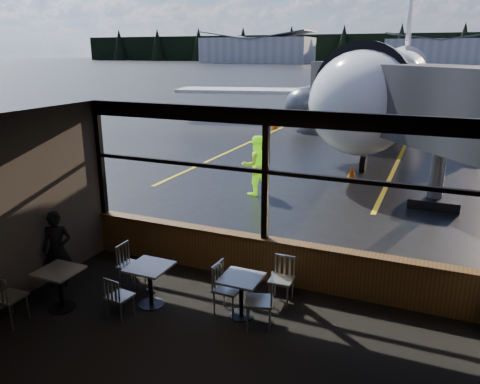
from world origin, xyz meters
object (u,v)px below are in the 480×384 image
Objects in this scene: chair_mid_s at (120,297)px; passenger at (57,249)px; cafe_table_left at (61,289)px; ground_crew at (256,165)px; cone_nose at (352,172)px; cafe_table_near at (241,297)px; airliner at (396,40)px; chair_near_w at (228,289)px; jet_bridge at (464,137)px; chair_near_e at (259,302)px; cone_wing at (275,124)px; cafe_table_mid at (150,286)px; chair_left_s at (9,298)px; chair_near_n at (281,281)px; chair_mid_w at (132,266)px.

passenger is (-1.85, 0.51, 0.37)m from chair_mid_s.
cafe_table_left is 0.40× the size of ground_crew.
cone_nose is at bearing 86.96° from chair_mid_s.
airliner is at bearing 90.08° from cafe_table_near.
chair_near_w is at bearing 20.28° from cafe_table_left.
jet_bridge is 8.00m from chair_near_e.
cafe_table_mid is at bearing -77.04° from cone_wing.
chair_left_s is (-1.64, -0.87, 0.07)m from chair_mid_s.
chair_near_n is at bearing 56.05° from cafe_table_near.
chair_near_w is 1.06× the size of chair_mid_w.
cafe_table_mid is 2.38m from chair_left_s.
cafe_table_left is (-1.42, -0.75, -0.01)m from cafe_table_mid.
chair_near_e is 0.69m from chair_near_w.
cafe_table_mid is 0.88× the size of chair_mid_w.
cafe_table_near is 0.79× the size of chair_left_s.
chair_near_n is 0.57× the size of passenger.
ground_crew is (-2.24, 7.04, 0.49)m from chair_near_w.
cafe_table_mid is at bearing -95.56° from airliner.
jet_bridge is at bearing 134.33° from ground_crew.
cafe_table_left reaches higher than cafe_table_near.
chair_near_w reaches higher than cafe_table_left.
cone_wing is (-4.48, 21.15, -0.13)m from chair_mid_s.
passenger is at bearing -68.64° from chair_mid_w.
chair_mid_s is at bearing -96.06° from airliner.
chair_mid_s reaches higher than cone_wing.
passenger is 2.78× the size of cone_wing.
chair_mid_w reaches higher than chair_near_n.
airliner reaches higher than cone_nose.
cafe_table_left is at bearing -105.75° from cone_nose.
chair_near_n is 0.98× the size of chair_mid_w.
cafe_table_mid is 1.03× the size of cafe_table_left.
chair_near_e reaches higher than chair_mid_s.
chair_left_s reaches higher than cafe_table_near.
cone_nose is 0.87× the size of cone_wing.
cafe_table_near is at bearing 87.55° from chair_mid_w.
chair_near_n is 4.43m from passenger.
chair_near_n reaches higher than cafe_table_near.
chair_near_w reaches higher than cafe_table_mid.
ground_crew is at bearing 3.83° from chair_near_e.
airliner is 25.33m from chair_left_s.
cafe_table_mid is 7.42m from ground_crew.
airliner is 41.18× the size of chair_mid_s.
cafe_table_near is at bearing 23.28° from chair_left_s.
chair_mid_s reaches higher than cafe_table_mid.
cafe_table_near is at bearing 46.39° from chair_near_e.
chair_near_e is at bearing -88.19° from cone_nose.
cone_nose is (1.76, 10.55, -0.16)m from cafe_table_mid.
chair_left_s reaches higher than chair_near_n.
chair_mid_w is (-0.48, 1.02, 0.04)m from chair_mid_s.
chair_mid_w is 0.95× the size of chair_left_s.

